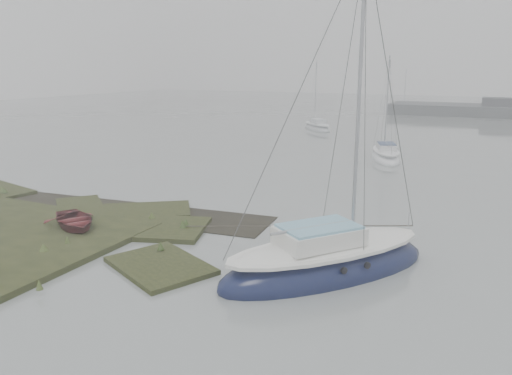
% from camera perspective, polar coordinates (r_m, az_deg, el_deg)
% --- Properties ---
extents(ground, '(160.00, 160.00, 0.00)m').
position_cam_1_polar(ground, '(44.80, 12.47, 4.95)').
color(ground, slate).
rests_on(ground, ground).
extents(sailboat_main, '(6.70, 7.63, 10.85)m').
position_cam_1_polar(sailboat_main, '(16.54, 8.02, -8.60)').
color(sailboat_main, '#0E1433').
rests_on(sailboat_main, ground).
extents(sailboat_white, '(3.65, 5.91, 7.93)m').
position_cam_1_polar(sailboat_white, '(37.28, 14.57, 3.49)').
color(sailboat_white, white).
rests_on(sailboat_white, ground).
extents(sailboat_far_a, '(4.92, 5.21, 7.62)m').
position_cam_1_polar(sailboat_far_a, '(53.52, 7.01, 6.81)').
color(sailboat_far_a, '#B1B7BC').
rests_on(sailboat_far_a, ground).
extents(sailboat_far_c, '(4.96, 2.50, 6.69)m').
position_cam_1_polar(sailboat_far_c, '(76.25, 16.95, 8.33)').
color(sailboat_far_c, silver).
rests_on(sailboat_far_c, ground).
extents(dinghy, '(3.51, 3.21, 0.59)m').
position_cam_1_polar(dinghy, '(21.49, -20.06, -3.53)').
color(dinghy, maroon).
rests_on(dinghy, marsh_bank).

